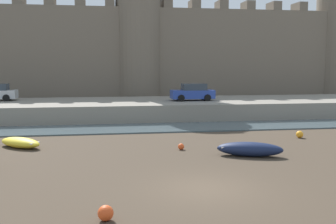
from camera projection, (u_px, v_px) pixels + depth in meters
ground_plane at (206, 189)px, 15.73m from camera, size 160.00×160.00×0.00m
water_channel at (158, 128)px, 30.78m from camera, size 80.00×4.50×0.10m
quay_road at (148, 108)px, 37.81m from camera, size 64.00×10.00×1.55m
castle at (139, 44)px, 47.53m from camera, size 58.20×6.20×20.82m
rowboat_foreground_centre at (250, 149)px, 21.34m from camera, size 3.72×2.23×0.78m
rowboat_foreground_left at (20, 142)px, 23.59m from camera, size 3.12×2.82×0.61m
mooring_buoy_near_shore at (181, 147)px, 23.01m from camera, size 0.37×0.37×0.37m
mooring_buoy_off_centre at (300, 134)px, 26.73m from camera, size 0.48×0.48×0.48m
mooring_buoy_mid_mud at (106, 213)px, 12.47m from camera, size 0.51×0.51×0.51m
car_quay_west at (193, 92)px, 37.62m from camera, size 4.13×1.94×1.62m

